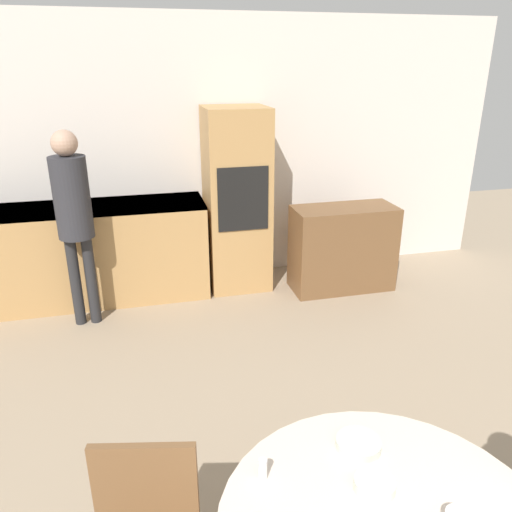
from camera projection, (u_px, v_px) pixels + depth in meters
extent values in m
cube|color=silver|center=(197.00, 154.00, 4.97)|extent=(6.40, 0.05, 2.60)
cube|color=tan|center=(81.00, 254.00, 4.70)|extent=(2.34, 0.60, 0.93)
cube|color=black|center=(75.00, 208.00, 4.54)|extent=(2.34, 0.60, 0.03)
cube|color=tan|center=(237.00, 200.00, 4.90)|extent=(0.60, 0.58, 1.78)
cube|color=black|center=(243.00, 199.00, 4.60)|extent=(0.48, 0.01, 0.60)
cube|color=brown|center=(343.00, 248.00, 4.98)|extent=(1.01, 0.45, 0.85)
cube|color=brown|center=(146.00, 497.00, 1.82)|extent=(0.38, 0.11, 0.48)
cylinder|color=#262628|center=(75.00, 281.00, 4.29)|extent=(0.09, 0.09, 0.80)
cylinder|color=#262628|center=(91.00, 280.00, 4.31)|extent=(0.09, 0.09, 0.80)
cylinder|color=#2D2D33|center=(72.00, 198.00, 4.03)|extent=(0.29, 0.29, 0.67)
sphere|color=tan|center=(64.00, 143.00, 3.87)|extent=(0.21, 0.21, 0.21)
cylinder|color=silver|center=(359.00, 444.00, 1.97)|extent=(0.18, 0.18, 0.04)
cylinder|color=silver|center=(375.00, 485.00, 1.77)|extent=(0.15, 0.15, 0.04)
cylinder|color=white|center=(263.00, 470.00, 1.82)|extent=(0.03, 0.03, 0.07)
cylinder|color=silver|center=(263.00, 461.00, 1.80)|extent=(0.03, 0.03, 0.01)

